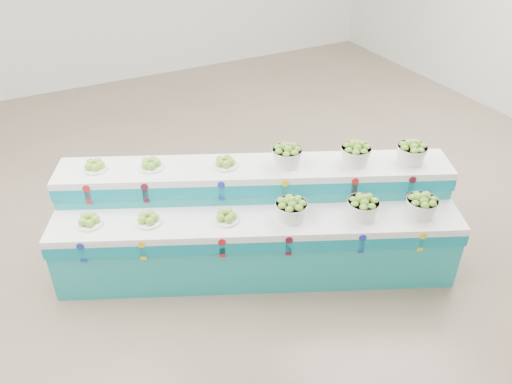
# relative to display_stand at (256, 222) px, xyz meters

# --- Properties ---
(ground) EXTENTS (10.00, 10.00, 0.00)m
(ground) POSITION_rel_display_stand_xyz_m (0.22, 0.65, -0.51)
(ground) COLOR #766350
(ground) RESTS_ON ground
(display_stand) EXTENTS (3.95, 2.51, 1.02)m
(display_stand) POSITION_rel_display_stand_xyz_m (0.00, 0.00, 0.00)
(display_stand) COLOR teal
(display_stand) RESTS_ON ground
(plate_lower_left) EXTENTS (0.32, 0.32, 0.10)m
(plate_lower_left) POSITION_rel_display_stand_xyz_m (-1.51, 0.42, 0.26)
(plate_lower_left) COLOR white
(plate_lower_left) RESTS_ON display_stand
(plate_lower_mid) EXTENTS (0.32, 0.32, 0.10)m
(plate_lower_mid) POSITION_rel_display_stand_xyz_m (-1.02, 0.19, 0.26)
(plate_lower_mid) COLOR white
(plate_lower_mid) RESTS_ON display_stand
(plate_lower_right) EXTENTS (0.32, 0.32, 0.10)m
(plate_lower_right) POSITION_rel_display_stand_xyz_m (-0.36, -0.10, 0.26)
(plate_lower_right) COLOR white
(plate_lower_right) RESTS_ON display_stand
(basket_lower_left) EXTENTS (0.39, 0.39, 0.22)m
(basket_lower_left) POSITION_rel_display_stand_xyz_m (0.19, -0.35, 0.32)
(basket_lower_left) COLOR silver
(basket_lower_left) RESTS_ON display_stand
(basket_lower_mid) EXTENTS (0.39, 0.39, 0.22)m
(basket_lower_mid) POSITION_rel_display_stand_xyz_m (0.80, -0.62, 0.32)
(basket_lower_mid) COLOR silver
(basket_lower_mid) RESTS_ON display_stand
(basket_lower_right) EXTENTS (0.39, 0.39, 0.22)m
(basket_lower_right) POSITION_rel_display_stand_xyz_m (1.30, -0.85, 0.32)
(basket_lower_right) COLOR silver
(basket_lower_right) RESTS_ON display_stand
(plate_upper_left) EXTENTS (0.32, 0.32, 0.10)m
(plate_upper_left) POSITION_rel_display_stand_xyz_m (-1.31, 0.85, 0.56)
(plate_upper_left) COLOR white
(plate_upper_left) RESTS_ON display_stand
(plate_upper_mid) EXTENTS (0.32, 0.32, 0.10)m
(plate_upper_mid) POSITION_rel_display_stand_xyz_m (-0.82, 0.63, 0.56)
(plate_upper_mid) COLOR white
(plate_upper_mid) RESTS_ON display_stand
(plate_upper_right) EXTENTS (0.32, 0.32, 0.10)m
(plate_upper_right) POSITION_rel_display_stand_xyz_m (-0.16, 0.34, 0.56)
(plate_upper_right) COLOR white
(plate_upper_right) RESTS_ON display_stand
(basket_upper_left) EXTENTS (0.39, 0.39, 0.22)m
(basket_upper_left) POSITION_rel_display_stand_xyz_m (0.39, 0.09, 0.62)
(basket_upper_left) COLOR silver
(basket_upper_left) RESTS_ON display_stand
(basket_upper_mid) EXTENTS (0.39, 0.39, 0.22)m
(basket_upper_mid) POSITION_rel_display_stand_xyz_m (1.00, -0.19, 0.62)
(basket_upper_mid) COLOR silver
(basket_upper_mid) RESTS_ON display_stand
(basket_upper_right) EXTENTS (0.39, 0.39, 0.22)m
(basket_upper_right) POSITION_rel_display_stand_xyz_m (1.50, -0.41, 0.62)
(basket_upper_right) COLOR silver
(basket_upper_right) RESTS_ON display_stand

